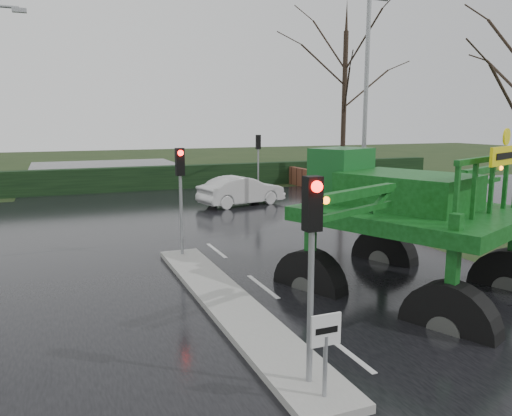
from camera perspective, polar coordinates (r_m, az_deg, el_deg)
name	(u,v)px	position (r m, az deg, el deg)	size (l,w,h in m)	color
ground	(344,351)	(10.09, 10.02, -15.77)	(140.00, 140.00, 0.00)	black
road_main	(200,238)	(18.83, -6.40, -3.46)	(14.00, 80.00, 0.02)	black
road_cross	(166,212)	(24.54, -10.25, -0.41)	(80.00, 12.00, 0.02)	black
median_island	(229,303)	(12.03, -3.15, -10.84)	(1.20, 10.00, 0.16)	gray
hedge_row	(138,179)	(32.23, -13.29, 3.27)	(44.00, 0.90, 1.50)	black
brick_wall	(351,188)	(28.49, 10.83, 2.21)	(0.40, 20.00, 1.20)	#592D1E
keep_left_sign	(326,342)	(7.87, 7.97, -14.92)	(0.50, 0.07, 1.35)	gray
traffic_signal_near	(312,236)	(7.77, 6.42, -3.23)	(0.26, 0.33, 3.52)	gray
traffic_signal_mid	(180,178)	(15.67, -8.64, 3.37)	(0.26, 0.33, 3.52)	gray
traffic_signal_far	(258,151)	(29.98, 0.25, 6.58)	(0.26, 0.33, 3.52)	gray
street_light_right	(361,84)	(23.69, 11.86, 13.71)	(3.85, 0.30, 10.00)	gray
tree_right_far	(345,87)	(33.87, 10.09, 13.43)	(7.00, 7.00, 12.05)	black
crop_sprayer	(445,213)	(10.98, 20.80, -0.55)	(8.69, 7.05, 5.23)	black
white_sedan	(242,205)	(25.99, -1.65, 0.31)	(1.60, 4.58, 1.51)	silver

